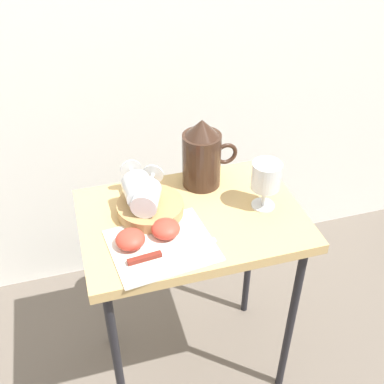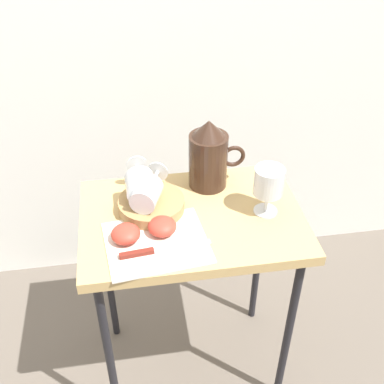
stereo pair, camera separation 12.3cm
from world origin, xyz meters
TOP-DOWN VIEW (x-y plane):
  - ground_plane at (0.00, 0.00)m, footprint 6.00×6.00m
  - table at (0.00, 0.00)m, footprint 0.60×0.41m
  - linen_napkin at (-0.10, -0.09)m, footprint 0.27×0.24m
  - basket_tray at (-0.10, 0.04)m, footprint 0.18×0.18m
  - pitcher at (0.07, 0.14)m, footprint 0.16×0.11m
  - wine_glass_upright at (0.20, -0.01)m, footprint 0.08×0.08m
  - wine_glass_tipped_near at (-0.13, 0.06)m, footprint 0.08×0.14m
  - wine_glass_tipped_far at (-0.11, 0.03)m, footprint 0.12×0.16m
  - apple_half_left at (-0.18, -0.07)m, footprint 0.07×0.07m
  - apple_half_right at (-0.09, -0.06)m, footprint 0.07×0.07m
  - knife at (-0.12, -0.13)m, footprint 0.23×0.04m

SIDE VIEW (x-z plane):
  - ground_plane at x=0.00m, z-range 0.00..0.00m
  - table at x=0.00m, z-range 0.26..0.93m
  - linen_napkin at x=-0.10m, z-range 0.67..0.67m
  - knife at x=-0.12m, z-range 0.67..0.69m
  - basket_tray at x=-0.10m, z-range 0.67..0.71m
  - apple_half_left at x=-0.18m, z-range 0.67..0.72m
  - apple_half_right at x=-0.09m, z-range 0.67..0.72m
  - wine_glass_tipped_far at x=-0.11m, z-range 0.71..0.77m
  - wine_glass_tipped_near at x=-0.13m, z-range 0.71..0.79m
  - pitcher at x=0.07m, z-range 0.65..0.86m
  - wine_glass_upright at x=0.20m, z-range 0.69..0.83m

